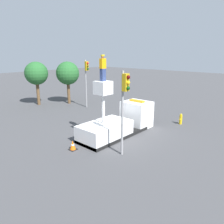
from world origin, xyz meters
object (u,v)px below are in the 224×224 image
Objects in this scene: traffic_light_across at (86,74)px; tree_right_bg at (36,74)px; bucket_truck at (119,123)px; traffic_light_pole at (124,97)px; traffic_cone_rear at (73,145)px; tree_left_bg at (68,74)px; worker at (103,68)px; fire_hydrant at (181,119)px.

tree_right_bg is (-3.06, 5.39, -0.05)m from traffic_light_across.
traffic_light_pole is (-2.67, -2.61, 2.80)m from bucket_truck.
traffic_cone_rear is 0.12× the size of tree_right_bg.
tree_right_bg reaches higher than traffic_cone_rear.
bucket_truck is at bearing -108.69° from tree_left_bg.
tree_left_bg is (6.56, 14.09, 0.03)m from traffic_light_pole.
traffic_light_pole is at bearing -135.68° from bucket_truck.
traffic_cone_rear is at bearing 172.24° from worker.
traffic_light_across reaches higher than bucket_truck.
tree_right_bg is (-4.47, 16.14, 3.28)m from fire_hydrant.
tree_left_bg reaches higher than bucket_truck.
tree_left_bg is (8.18, 11.13, 3.39)m from traffic_cone_rear.
bucket_truck is 4.67m from traffic_light_pole.
traffic_light_pole is at bearing -121.71° from traffic_light_across.
traffic_light_pole is 8.70m from fire_hydrant.
tree_right_bg is at bearing 144.26° from tree_left_bg.
fire_hydrant is at bearing -83.74° from tree_left_bg.
bucket_truck is at bearing -93.99° from tree_right_bg.
bucket_truck is at bearing 154.82° from fire_hydrant.
fire_hydrant is at bearing -74.51° from tree_right_bg.
bucket_truck is 7.13× the size of fire_hydrant.
worker is 2.73× the size of traffic_cone_rear.
traffic_light_across is (4.01, 8.20, 2.93)m from bucket_truck.
tree_right_bg is at bearing 68.38° from traffic_cone_rear.
worker is 0.34× the size of tree_left_bg.
tree_left_bg is at bearing -35.74° from tree_right_bg.
traffic_light_pole is 16.60m from tree_right_bg.
traffic_light_across reaches higher than tree_right_bg.
traffic_light_across is at bearing 43.40° from traffic_cone_rear.
traffic_cone_rear is at bearing 163.42° from fire_hydrant.
bucket_truck is at bearing 0.00° from worker.
tree_right_bg is at bearing 77.40° from traffic_light_pole.
worker reaches higher than traffic_cone_rear.
traffic_light_across is at bearing 97.48° from fire_hydrant.
worker reaches higher than tree_left_bg.
tree_right_bg is (0.95, 13.59, 2.88)m from bucket_truck.
fire_hydrant is (8.10, 0.06, -3.19)m from traffic_light_pole.
tree_left_bg is at bearing 53.69° from traffic_cone_rear.
traffic_light_across is at bearing 54.86° from worker.
worker is at bearing 180.00° from bucket_truck.
tree_right_bg is at bearing 119.60° from traffic_light_across.
worker is at bearing -101.29° from tree_right_bg.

